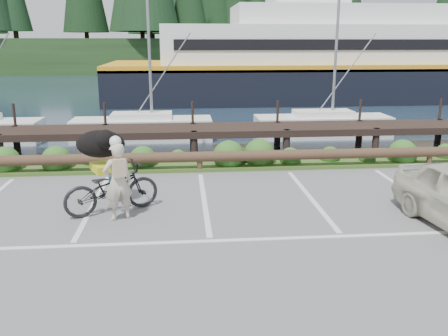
# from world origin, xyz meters

# --- Properties ---
(ground) EXTENTS (72.00, 72.00, 0.00)m
(ground) POSITION_xyz_m (0.00, 0.00, 0.00)
(ground) COLOR #5B5B5E
(harbor_backdrop) EXTENTS (170.00, 160.00, 30.00)m
(harbor_backdrop) POSITION_xyz_m (0.39, 78.47, -0.00)
(harbor_backdrop) COLOR #172739
(harbor_backdrop) RESTS_ON ground
(vegetation_strip) EXTENTS (34.00, 1.60, 0.10)m
(vegetation_strip) POSITION_xyz_m (0.00, 5.30, 0.05)
(vegetation_strip) COLOR #3D5B21
(vegetation_strip) RESTS_ON ground
(log_rail) EXTENTS (32.00, 0.30, 0.60)m
(log_rail) POSITION_xyz_m (0.00, 4.60, 0.00)
(log_rail) COLOR #443021
(log_rail) RESTS_ON ground
(bicycle) EXTENTS (2.24, 1.56, 1.12)m
(bicycle) POSITION_xyz_m (-2.07, 1.39, 0.56)
(bicycle) COLOR black
(bicycle) RESTS_ON ground
(cyclist) EXTENTS (0.73, 0.62, 1.69)m
(cyclist) POSITION_xyz_m (-1.87, 0.94, 0.84)
(cyclist) COLOR beige
(cyclist) RESTS_ON ground
(dog) EXTENTS (0.95, 1.23, 0.64)m
(dog) POSITION_xyz_m (-2.36, 2.01, 1.44)
(dog) COLOR black
(dog) RESTS_ON bicycle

